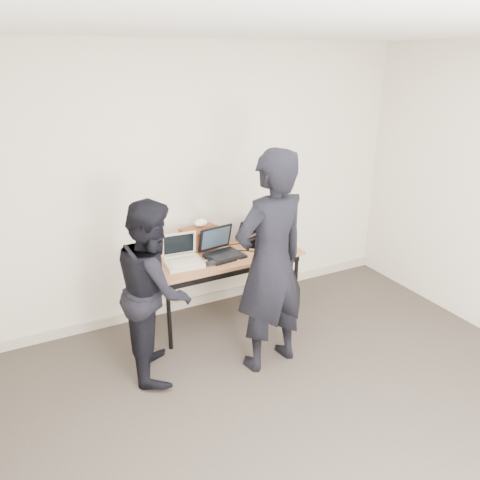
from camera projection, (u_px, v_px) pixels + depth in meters
room at (345, 268)px, 2.83m from camera, size 4.60×4.60×2.80m
desk at (225, 260)px, 4.64m from camera, size 1.51×0.67×0.72m
laptop_beige at (183, 258)px, 4.40m from camera, size 0.36×0.35×0.27m
laptop_center at (221, 249)px, 4.58m from camera, size 0.40×0.39×0.28m
laptop_right at (256, 237)px, 4.92m from camera, size 0.42×0.41×0.24m
leather_satchel at (199, 238)px, 4.68m from camera, size 0.38×0.23×0.25m
tissue at (201, 223)px, 4.64m from camera, size 0.14×0.11×0.08m
equipment_box at (270, 232)px, 5.02m from camera, size 0.24×0.21×0.13m
power_brick at (211, 263)px, 4.38m from camera, size 0.09×0.06×0.03m
cables at (229, 254)px, 4.63m from camera, size 1.14×0.41×0.01m
person_typist at (271, 264)px, 3.84m from camera, size 0.76×0.56×1.91m
person_observer at (155, 289)px, 3.83m from camera, size 0.75×0.87×1.53m
baseboard at (206, 298)px, 5.17m from camera, size 4.50×0.03×0.10m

